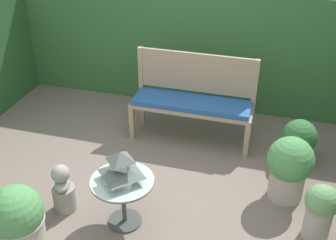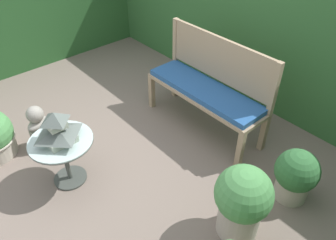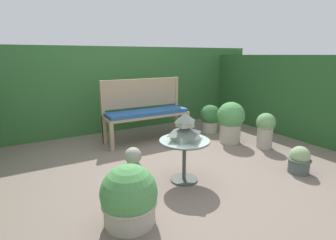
% 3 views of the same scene
% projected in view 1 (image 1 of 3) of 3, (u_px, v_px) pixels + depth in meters
% --- Properties ---
extents(ground, '(30.00, 30.00, 0.00)m').
position_uv_depth(ground, '(150.00, 194.00, 4.44)').
color(ground, '#75665B').
extents(foliage_hedge_back, '(6.40, 0.96, 1.63)m').
position_uv_depth(foliage_hedge_back, '(202.00, 40.00, 6.08)').
color(foliage_hedge_back, '#336633').
rests_on(foliage_hedge_back, ground).
extents(garden_bench, '(1.48, 0.45, 0.54)m').
position_uv_depth(garden_bench, '(192.00, 106.00, 5.12)').
color(garden_bench, tan).
rests_on(garden_bench, ground).
extents(bench_backrest, '(1.48, 0.06, 1.07)m').
position_uv_depth(bench_backrest, '(196.00, 77.00, 5.13)').
color(bench_backrest, tan).
rests_on(bench_backrest, ground).
extents(patio_table, '(0.59, 0.59, 0.51)m').
position_uv_depth(patio_table, '(123.00, 190.00, 3.89)').
color(patio_table, '#424742').
rests_on(patio_table, ground).
extents(pagoda_birdhouse, '(0.34, 0.34, 0.32)m').
position_uv_depth(pagoda_birdhouse, '(121.00, 168.00, 3.76)').
color(pagoda_birdhouse, '#B2BCA8').
rests_on(pagoda_birdhouse, patio_table).
extents(garden_bust, '(0.24, 0.29, 0.53)m').
position_uv_depth(garden_bust, '(63.00, 190.00, 4.14)').
color(garden_bust, gray).
rests_on(garden_bust, ground).
extents(potted_plant_bench_left, '(0.31, 0.31, 0.58)m').
position_uv_depth(potted_plant_bench_left, '(320.00, 210.00, 3.78)').
color(potted_plant_bench_left, '#ADA393').
rests_on(potted_plant_bench_left, ground).
extents(potted_plant_table_near, '(0.47, 0.47, 0.71)m').
position_uv_depth(potted_plant_table_near, '(289.00, 167.00, 4.22)').
color(potted_plant_table_near, '#ADA393').
rests_on(potted_plant_table_near, ground).
extents(potted_plant_hedge_corner, '(0.40, 0.40, 0.54)m').
position_uv_depth(potted_plant_hedge_corner, '(299.00, 141.00, 4.80)').
color(potted_plant_hedge_corner, '#ADA393').
rests_on(potted_plant_hedge_corner, ground).
extents(potted_plant_path_edge, '(0.51, 0.51, 0.55)m').
position_uv_depth(potted_plant_path_edge, '(16.00, 216.00, 3.81)').
color(potted_plant_path_edge, '#ADA393').
rests_on(potted_plant_path_edge, ground).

